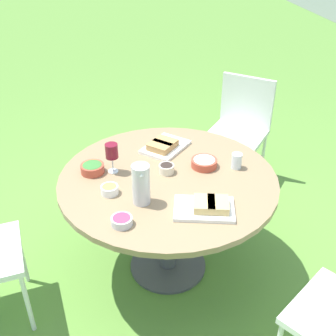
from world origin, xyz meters
name	(u,v)px	position (x,y,z in m)	size (l,w,h in m)	color
ground_plane	(168,266)	(0.00, 0.00, 0.00)	(40.00, 40.00, 0.00)	#5B8C38
dining_table	(168,191)	(0.00, 0.00, 0.61)	(1.27, 1.27, 0.71)	#4C4C51
chair_far_back	(240,123)	(-0.96, 0.78, 0.52)	(0.60, 0.61, 0.89)	silver
water_pitcher	(141,184)	(0.21, -0.18, 0.83)	(0.10, 0.09, 0.23)	silver
wine_glass	(112,152)	(-0.11, -0.31, 0.85)	(0.07, 0.07, 0.18)	silver
platter_bread_main	(207,207)	(0.35, 0.14, 0.74)	(0.28, 0.35, 0.06)	white
platter_charcuterie	(164,146)	(-0.32, 0.03, 0.74)	(0.37, 0.36, 0.06)	white
bowl_fries	(110,189)	(0.10, -0.34, 0.74)	(0.10, 0.10, 0.05)	white
bowl_salad	(92,168)	(-0.13, -0.43, 0.74)	(0.14, 0.14, 0.05)	#B74733
bowl_olives	(166,168)	(-0.05, 0.00, 0.74)	(0.09, 0.09, 0.05)	beige
bowl_dip_red	(122,221)	(0.38, -0.30, 0.74)	(0.11, 0.11, 0.04)	silver
bowl_dip_cream	(204,163)	(-0.07, 0.23, 0.74)	(0.16, 0.16, 0.05)	#B74733
cup_water_near	(237,161)	(-0.02, 0.42, 0.76)	(0.06, 0.06, 0.09)	silver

